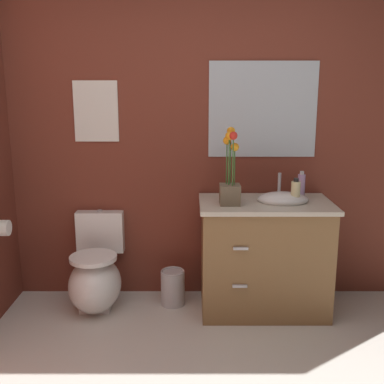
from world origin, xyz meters
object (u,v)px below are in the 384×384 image
flower_vase (230,181)px  wall_mirror (262,110)px  trash_bin (172,287)px  toilet (95,277)px  toilet_paper_roll (0,228)px  vanity_cabinet (264,255)px  wall_poster (95,111)px  soap_bottle (301,186)px  lotion_bottle (295,192)px

flower_vase → wall_mirror: size_ratio=0.67×
trash_bin → toilet: bearing=-175.2°
flower_vase → toilet_paper_roll: bearing=-176.3°
toilet_paper_roll → trash_bin: bearing=12.0°
flower_vase → trash_bin: (-0.41, 0.14, -0.85)m
vanity_cabinet → wall_poster: 1.63m
vanity_cabinet → wall_poster: size_ratio=2.24×
vanity_cabinet → toilet_paper_roll: 1.85m
toilet → toilet_paper_roll: size_ratio=6.27×
wall_mirror → wall_poster: bearing=180.0°
toilet → flower_vase: bearing=-5.7°
trash_bin → toilet_paper_roll: toilet_paper_roll is taller
wall_mirror → toilet_paper_roll: size_ratio=7.27×
flower_vase → wall_mirror: (0.26, 0.36, 0.46)m
toilet → wall_mirror: size_ratio=0.86×
toilet → trash_bin: (0.57, 0.05, -0.11)m
flower_vase → trash_bin: bearing=160.5°
soap_bottle → lotion_bottle: 0.16m
trash_bin → wall_poster: wall_poster is taller
vanity_cabinet → wall_mirror: bearing=90.6°
vanity_cabinet → lotion_bottle: size_ratio=5.52×
soap_bottle → trash_bin: bearing=-179.0°
vanity_cabinet → lotion_bottle: lotion_bottle is taller
trash_bin → soap_bottle: bearing=1.0°
flower_vase → toilet_paper_roll: size_ratio=4.84×
wall_mirror → toilet_paper_roll: (-1.82, -0.46, -0.77)m
toilet → soap_bottle: 1.65m
toilet → wall_mirror: bearing=12.2°
flower_vase → trash_bin: size_ratio=1.96×
lotion_bottle → wall_mirror: 0.67m
lotion_bottle → trash_bin: bearing=171.9°
trash_bin → wall_mirror: bearing=18.2°
soap_bottle → wall_mirror: size_ratio=0.26×
lotion_bottle → wall_poster: wall_poster is taller
soap_bottle → wall_mirror: wall_mirror is taller
vanity_cabinet → trash_bin: vanity_cabinet is taller
toilet → vanity_cabinet: (1.24, -0.03, 0.18)m
flower_vase → toilet_paper_roll: flower_vase is taller
flower_vase → lotion_bottle: (0.46, 0.02, -0.09)m
lotion_bottle → toilet_paper_roll: 2.03m
wall_mirror → toilet_paper_roll: wall_mirror is taller
vanity_cabinet → toilet_paper_roll: size_ratio=9.09×
soap_bottle → trash_bin: 1.22m
flower_vase → vanity_cabinet: bearing=14.9°
toilet → wall_mirror: (1.23, 0.27, 1.21)m
toilet_paper_roll → flower_vase: bearing=3.7°
wall_poster → soap_bottle: bearing=-7.7°
wall_mirror → toilet_paper_roll: bearing=-165.7°
trash_bin → lotion_bottle: bearing=-8.1°
toilet → lotion_bottle: 1.58m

